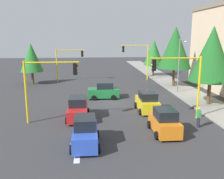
{
  "coord_description": "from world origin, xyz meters",
  "views": [
    {
      "loc": [
        26.86,
        -2.09,
        7.32
      ],
      "look_at": [
        -1.38,
        0.39,
        1.2
      ],
      "focal_mm": 39.88,
      "sensor_mm": 36.0,
      "label": 1
    }
  ],
  "objects_px": {
    "car_blue": "(85,133)",
    "tree_roadside_far": "(154,53)",
    "street_lamp_curbside": "(180,60)",
    "traffic_signal_near_left": "(180,75)",
    "tree_roadside_near": "(212,54)",
    "car_red": "(78,109)",
    "traffic_signal_near_right": "(48,79)",
    "pedestrian_crossing": "(199,117)",
    "tree_opposite_side": "(31,58)",
    "car_orange": "(164,122)",
    "car_green": "(104,91)",
    "tree_roadside_mid": "(175,48)",
    "car_yellow": "(147,102)",
    "traffic_signal_far_right": "(68,59)",
    "traffic_signal_far_left": "(137,55)"
  },
  "relations": [
    {
      "from": "traffic_signal_near_right",
      "to": "tree_roadside_far",
      "type": "bearing_deg",
      "value": 147.75
    },
    {
      "from": "car_blue",
      "to": "pedestrian_crossing",
      "type": "bearing_deg",
      "value": 106.12
    },
    {
      "from": "car_orange",
      "to": "street_lamp_curbside",
      "type": "bearing_deg",
      "value": 156.06
    },
    {
      "from": "tree_roadside_far",
      "to": "car_orange",
      "type": "height_order",
      "value": "tree_roadside_far"
    },
    {
      "from": "street_lamp_curbside",
      "to": "car_blue",
      "type": "bearing_deg",
      "value": -38.85
    },
    {
      "from": "traffic_signal_near_left",
      "to": "tree_roadside_near",
      "type": "relative_size",
      "value": 0.67
    },
    {
      "from": "street_lamp_curbside",
      "to": "pedestrian_crossing",
      "type": "bearing_deg",
      "value": -12.27
    },
    {
      "from": "tree_roadside_far",
      "to": "car_green",
      "type": "height_order",
      "value": "tree_roadside_far"
    },
    {
      "from": "traffic_signal_near_left",
      "to": "street_lamp_curbside",
      "type": "bearing_deg",
      "value": 159.91
    },
    {
      "from": "traffic_signal_far_left",
      "to": "traffic_signal_far_right",
      "type": "bearing_deg",
      "value": -90.0
    },
    {
      "from": "car_yellow",
      "to": "car_orange",
      "type": "distance_m",
      "value": 5.77
    },
    {
      "from": "traffic_signal_near_right",
      "to": "pedestrian_crossing",
      "type": "bearing_deg",
      "value": 79.39
    },
    {
      "from": "traffic_signal_far_right",
      "to": "tree_opposite_side",
      "type": "relative_size",
      "value": 0.83
    },
    {
      "from": "street_lamp_curbside",
      "to": "car_blue",
      "type": "height_order",
      "value": "street_lamp_curbside"
    },
    {
      "from": "traffic_signal_near_left",
      "to": "car_blue",
      "type": "relative_size",
      "value": 1.49
    },
    {
      "from": "tree_roadside_near",
      "to": "car_orange",
      "type": "height_order",
      "value": "tree_roadside_near"
    },
    {
      "from": "car_blue",
      "to": "tree_roadside_far",
      "type": "bearing_deg",
      "value": 157.45
    },
    {
      "from": "street_lamp_curbside",
      "to": "car_red",
      "type": "distance_m",
      "value": 15.68
    },
    {
      "from": "traffic_signal_near_right",
      "to": "car_orange",
      "type": "bearing_deg",
      "value": 70.04
    },
    {
      "from": "tree_roadside_near",
      "to": "car_yellow",
      "type": "distance_m",
      "value": 8.54
    },
    {
      "from": "tree_roadside_far",
      "to": "car_yellow",
      "type": "distance_m",
      "value": 22.63
    },
    {
      "from": "car_yellow",
      "to": "traffic_signal_near_right",
      "type": "bearing_deg",
      "value": -74.86
    },
    {
      "from": "car_blue",
      "to": "pedestrian_crossing",
      "type": "distance_m",
      "value": 9.5
    },
    {
      "from": "car_red",
      "to": "car_green",
      "type": "relative_size",
      "value": 1.11
    },
    {
      "from": "street_lamp_curbside",
      "to": "tree_roadside_far",
      "type": "distance_m",
      "value": 14.39
    },
    {
      "from": "traffic_signal_near_right",
      "to": "tree_roadside_far",
      "type": "relative_size",
      "value": 0.8
    },
    {
      "from": "traffic_signal_near_left",
      "to": "tree_roadside_near",
      "type": "height_order",
      "value": "tree_roadside_near"
    },
    {
      "from": "traffic_signal_near_right",
      "to": "pedestrian_crossing",
      "type": "distance_m",
      "value": 12.79
    },
    {
      "from": "tree_opposite_side",
      "to": "tree_roadside_far",
      "type": "height_order",
      "value": "tree_roadside_far"
    },
    {
      "from": "traffic_signal_far_right",
      "to": "car_green",
      "type": "xyz_separation_m",
      "value": [
        12.0,
        5.07,
        -2.82
      ]
    },
    {
      "from": "traffic_signal_near_left",
      "to": "tree_roadside_near",
      "type": "distance_m",
      "value": 6.44
    },
    {
      "from": "traffic_signal_near_left",
      "to": "tree_roadside_near",
      "type": "xyz_separation_m",
      "value": [
        -4.0,
        4.81,
        1.53
      ]
    },
    {
      "from": "traffic_signal_far_right",
      "to": "car_orange",
      "type": "distance_m",
      "value": 25.17
    },
    {
      "from": "traffic_signal_far_right",
      "to": "car_blue",
      "type": "distance_m",
      "value": 25.28
    },
    {
      "from": "traffic_signal_near_right",
      "to": "traffic_signal_far_right",
      "type": "distance_m",
      "value": 20.0
    },
    {
      "from": "tree_roadside_near",
      "to": "tree_roadside_mid",
      "type": "height_order",
      "value": "tree_roadside_mid"
    },
    {
      "from": "traffic_signal_far_right",
      "to": "car_red",
      "type": "distance_m",
      "value": 19.6
    },
    {
      "from": "tree_roadside_mid",
      "to": "street_lamp_curbside",
      "type": "bearing_deg",
      "value": -10.33
    },
    {
      "from": "tree_opposite_side",
      "to": "traffic_signal_near_right",
      "type": "bearing_deg",
      "value": 16.58
    },
    {
      "from": "tree_roadside_mid",
      "to": "car_orange",
      "type": "height_order",
      "value": "tree_roadside_mid"
    },
    {
      "from": "tree_opposite_side",
      "to": "tree_roadside_far",
      "type": "distance_m",
      "value": 21.36
    },
    {
      "from": "car_orange",
      "to": "pedestrian_crossing",
      "type": "distance_m",
      "value": 3.3
    },
    {
      "from": "street_lamp_curbside",
      "to": "traffic_signal_near_left",
      "type": "bearing_deg",
      "value": -20.09
    },
    {
      "from": "traffic_signal_far_right",
      "to": "tree_roadside_near",
      "type": "xyz_separation_m",
      "value": [
        16.0,
        16.12,
        1.78
      ]
    },
    {
      "from": "traffic_signal_near_left",
      "to": "tree_opposite_side",
      "type": "relative_size",
      "value": 0.89
    },
    {
      "from": "traffic_signal_near_right",
      "to": "car_red",
      "type": "xyz_separation_m",
      "value": [
        -0.75,
        2.37,
        -2.89
      ]
    },
    {
      "from": "tree_opposite_side",
      "to": "traffic_signal_far_right",
      "type": "bearing_deg",
      "value": 110.4
    },
    {
      "from": "car_green",
      "to": "pedestrian_crossing",
      "type": "distance_m",
      "value": 12.54
    },
    {
      "from": "tree_roadside_near",
      "to": "car_red",
      "type": "relative_size",
      "value": 2.06
    },
    {
      "from": "traffic_signal_far_right",
      "to": "car_yellow",
      "type": "xyz_separation_m",
      "value": [
        17.53,
        9.09,
        -2.82
      ]
    }
  ]
}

